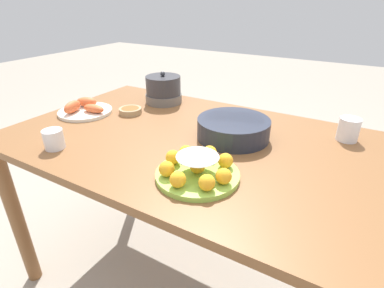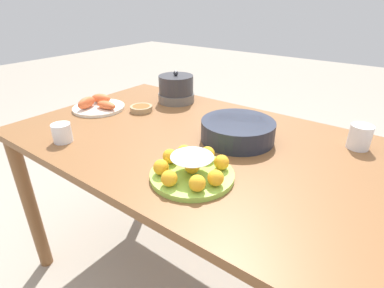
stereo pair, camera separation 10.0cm
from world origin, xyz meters
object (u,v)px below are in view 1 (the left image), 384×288
Objects in this scene: cake_plate at (197,169)px; cup_far at (349,129)px; cup_near at (54,139)px; serving_bowl at (233,128)px; sauce_bowl at (130,111)px; dining_table at (188,159)px; warming_pot at (163,90)px; seafood_platter at (85,109)px.

cake_plate is 2.91× the size of cup_far.
serving_bowl is at bearing 38.08° from cup_near.
sauce_bowl is at bearing 90.28° from cup_near.
dining_table is 7.64× the size of warming_pot.
seafood_platter is at bearing -178.18° from dining_table.
warming_pot is at bearing 54.41° from seafood_platter.
warming_pot is at bearing 86.46° from cup_near.
warming_pot reaches higher than sauce_bowl.
warming_pot is (-0.47, 0.21, 0.02)m from serving_bowl.
dining_table is 16.08× the size of cup_far.
sauce_bowl is (-0.36, 0.09, 0.11)m from dining_table.
warming_pot is at bearing 79.20° from sauce_bowl.
cup_near is 0.62m from warming_pot.
cake_plate is 1.38× the size of warming_pot.
cup_far is at bearing 27.73° from serving_bowl.
cup_near is at bearing -89.72° from sauce_bowl.
cup_near is (-0.36, -0.32, 0.13)m from dining_table.
warming_pot reaches higher than dining_table.
seafood_platter is at bearing 121.57° from cup_near.
cup_far is (1.07, 0.30, 0.02)m from seafood_platter.
seafood_platter is 1.11m from cup_far.
cake_plate reaches higher than cup_near.
cake_plate reaches higher than dining_table.
cake_plate is at bearing -53.37° from dining_table.
sauce_bowl is at bearing -167.75° from cup_far.
warming_pot is (0.04, 0.61, 0.03)m from cup_near.
cake_plate is 2.44× the size of sauce_bowl.
cup_far is (0.36, 0.51, 0.02)m from cake_plate.
serving_bowl is at bearing 8.00° from seafood_platter.
cup_far reaches higher than cup_near.
cup_far is (0.38, 0.20, 0.00)m from serving_bowl.
serving_bowl reaches higher than cup_near.
dining_table is 0.50m from cup_near.
seafood_platter is at bearing 163.48° from cake_plate.
cake_plate is (0.17, -0.23, 0.13)m from dining_table.
cake_plate is 0.72m from warming_pot.
warming_pot is (-0.49, 0.52, 0.04)m from cake_plate.
cup_near is (0.00, -0.40, 0.02)m from sauce_bowl.
sauce_bowl is at bearing 166.67° from dining_table.
serving_bowl reaches higher than seafood_platter.
cake_plate is 0.62m from cup_far.
cup_far reaches higher than sauce_bowl.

